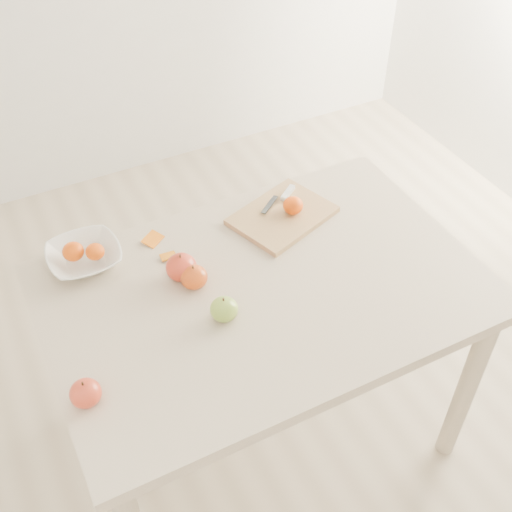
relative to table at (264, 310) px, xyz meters
name	(u,v)px	position (x,y,z in m)	size (l,w,h in m)	color
ground	(262,432)	(0.00, 0.00, -0.65)	(3.50, 3.50, 0.00)	#C6B293
table	(264,310)	(0.00, 0.00, 0.00)	(1.20, 0.80, 0.75)	beige
cutting_board	(282,216)	(0.18, 0.23, 0.11)	(0.30, 0.22, 0.02)	tan
board_tangerine	(293,205)	(0.21, 0.22, 0.14)	(0.06, 0.06, 0.05)	#D54907
fruit_bowl	(84,257)	(-0.41, 0.31, 0.12)	(0.21, 0.21, 0.05)	white
bowl_tangerine_near	(73,252)	(-0.44, 0.32, 0.15)	(0.06, 0.06, 0.05)	#E53E08
bowl_tangerine_far	(95,252)	(-0.38, 0.29, 0.15)	(0.05, 0.05, 0.05)	#DC3C07
orange_peel_a	(153,240)	(-0.21, 0.31, 0.10)	(0.06, 0.04, 0.00)	orange
orange_peel_b	(168,257)	(-0.19, 0.23, 0.10)	(0.04, 0.04, 0.00)	#C4690D
paring_knife	(285,195)	(0.23, 0.30, 0.12)	(0.16, 0.09, 0.01)	white
apple_green	(224,309)	(-0.15, -0.06, 0.13)	(0.07, 0.07, 0.07)	olive
apple_red_a	(181,267)	(-0.19, 0.13, 0.14)	(0.09, 0.09, 0.08)	maroon
apple_red_d	(86,393)	(-0.54, -0.15, 0.13)	(0.07, 0.07, 0.07)	#94070E
apple_red_b	(194,277)	(-0.17, 0.09, 0.13)	(0.08, 0.08, 0.07)	maroon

